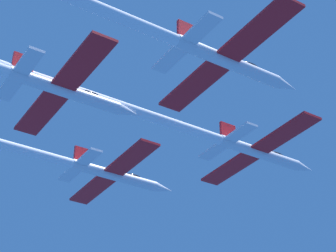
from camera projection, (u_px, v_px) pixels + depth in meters
name	position (u px, v px, depth m)	size (l,w,h in m)	color
jet_lead	(193.00, 131.00, 66.16)	(18.55, 41.83, 3.07)	white
jet_left_wing	(39.00, 154.00, 69.40)	(18.55, 43.16, 3.07)	white
jet_right_wing	(101.00, 9.00, 49.71)	(18.55, 50.53, 3.07)	white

